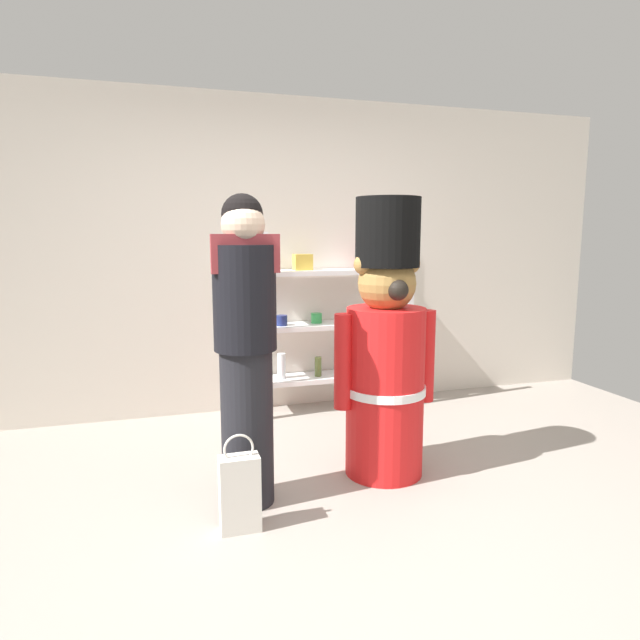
{
  "coord_description": "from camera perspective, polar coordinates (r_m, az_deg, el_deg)",
  "views": [
    {
      "loc": [
        -0.89,
        -2.39,
        1.48
      ],
      "look_at": [
        -0.0,
        0.56,
        1.0
      ],
      "focal_mm": 30.79,
      "sensor_mm": 36.0,
      "label": 1
    }
  ],
  "objects": [
    {
      "name": "shopping_bag",
      "position": [
        2.91,
        -8.34,
        -17.29
      ],
      "size": [
        0.2,
        0.11,
        0.51
      ],
      "color": "silver",
      "rests_on": "ground_plane"
    },
    {
      "name": "back_wall",
      "position": [
        4.68,
        -5.85,
        6.6
      ],
      "size": [
        6.4,
        0.12,
        2.6
      ],
      "primitive_type": "cube",
      "color": "silver",
      "rests_on": "ground_plane"
    },
    {
      "name": "merchandise_shelf",
      "position": [
        4.66,
        1.52,
        -0.19
      ],
      "size": [
        1.3,
        0.35,
        1.5
      ],
      "color": "white",
      "rests_on": "ground_plane"
    },
    {
      "name": "teddy_bear_guard",
      "position": [
        3.37,
        6.84,
        -3.33
      ],
      "size": [
        0.66,
        0.5,
        1.7
      ],
      "color": "red",
      "rests_on": "ground_plane"
    },
    {
      "name": "person_shopper",
      "position": [
        2.97,
        -7.75,
        -2.61
      ],
      "size": [
        0.35,
        0.34,
        1.69
      ],
      "color": "black",
      "rests_on": "ground_plane"
    },
    {
      "name": "ground_plane",
      "position": [
        2.95,
        3.36,
        -21.28
      ],
      "size": [
        6.4,
        6.4,
        0.0
      ],
      "primitive_type": "plane",
      "color": "#9E9389"
    }
  ]
}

